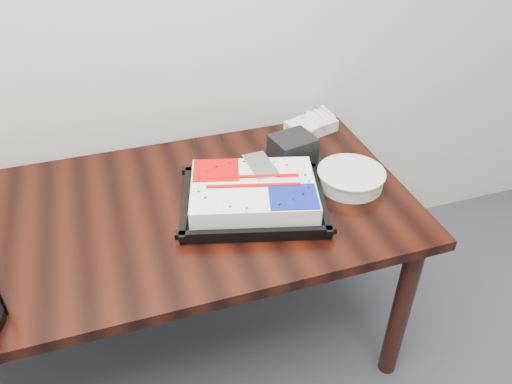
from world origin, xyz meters
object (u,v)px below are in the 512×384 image
object	(u,v)px
table	(157,231)
cake_tray	(253,195)
plate_stack	(351,178)
napkin_box	(292,150)

from	to	relation	value
table	cake_tray	world-z (taller)	cake_tray
cake_tray	plate_stack	distance (m)	0.38
cake_tray	napkin_box	world-z (taller)	napkin_box
plate_stack	napkin_box	bearing A→B (deg)	124.84
plate_stack	table	bearing A→B (deg)	174.98
napkin_box	cake_tray	bearing A→B (deg)	-136.43
table	napkin_box	xyz separation A→B (m)	(0.57, 0.15, 0.14)
table	cake_tray	distance (m)	0.37
cake_tray	plate_stack	size ratio (longest dim) A/B	2.30
plate_stack	cake_tray	bearing A→B (deg)	-178.83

